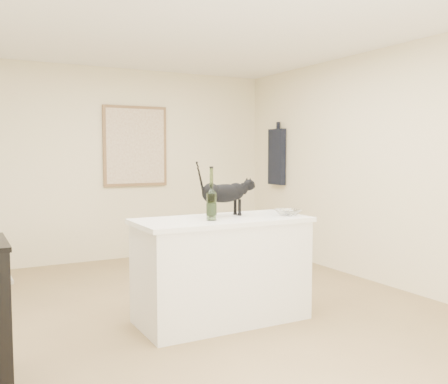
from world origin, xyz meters
TOP-DOWN VIEW (x-y plane):
  - floor at (0.00, 0.00)m, footprint 5.50×5.50m
  - ceiling at (0.00, 0.00)m, footprint 5.50×5.50m
  - wall_back at (0.00, 2.75)m, footprint 4.50×0.00m
  - wall_right at (2.25, 0.00)m, footprint 0.00×5.50m
  - island_base at (0.10, -0.20)m, footprint 1.44×0.67m
  - island_top at (0.10, -0.20)m, footprint 1.50×0.70m
  - artwork_frame at (0.30, 2.72)m, footprint 0.90×0.03m
  - artwork_canvas at (0.30, 2.70)m, footprint 0.82×0.00m
  - hanging_garment at (2.19, 2.05)m, footprint 0.08×0.34m
  - black_cat at (0.18, -0.09)m, footprint 0.52×0.16m
  - wine_bottle at (-0.04, -0.28)m, footprint 0.10×0.10m
  - glass_bowl at (0.71, -0.32)m, footprint 0.25×0.25m

SIDE VIEW (x-z plane):
  - floor at x=0.00m, z-range 0.00..0.00m
  - island_base at x=0.10m, z-range 0.00..0.86m
  - island_top at x=0.10m, z-range 0.86..0.90m
  - glass_bowl at x=0.71m, z-range 0.90..0.96m
  - black_cat at x=0.18m, z-range 0.90..1.26m
  - wine_bottle at x=-0.04m, z-range 0.90..1.30m
  - wall_back at x=0.00m, z-range -0.95..3.55m
  - wall_right at x=2.25m, z-range -1.45..4.05m
  - hanging_garment at x=2.19m, z-range 1.00..1.80m
  - artwork_frame at x=0.30m, z-range 1.00..2.10m
  - artwork_canvas at x=0.30m, z-range 1.04..2.06m
  - ceiling at x=0.00m, z-range 2.60..2.60m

